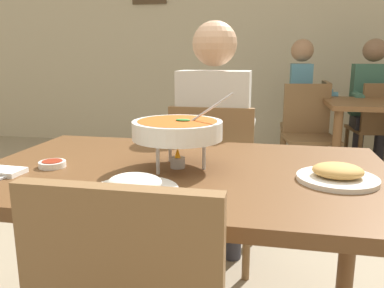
{
  "coord_description": "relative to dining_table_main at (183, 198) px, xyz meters",
  "views": [
    {
      "loc": [
        0.28,
        -1.24,
        1.14
      ],
      "look_at": [
        0.0,
        0.15,
        0.82
      ],
      "focal_mm": 36.48,
      "sensor_mm": 36.0,
      "label": 1
    }
  ],
  "objects": [
    {
      "name": "sauce_dish",
      "position": [
        -0.44,
        -0.08,
        0.12
      ],
      "size": [
        0.09,
        0.09,
        0.02
      ],
      "color": "white",
      "rests_on": "dining_table_main"
    },
    {
      "name": "dining_table_main",
      "position": [
        0.0,
        0.0,
        0.0
      ],
      "size": [
        1.37,
        0.87,
        0.77
      ],
      "color": "brown",
      "rests_on": "ground_plane"
    },
    {
      "name": "chair_bg_middle",
      "position": [
        1.31,
        2.74,
        -0.15
      ],
      "size": [
        0.5,
        0.5,
        0.9
      ],
      "color": "brown",
      "rests_on": "ground_plane"
    },
    {
      "name": "rice_plate",
      "position": [
        -0.07,
        -0.27,
        0.13
      ],
      "size": [
        0.24,
        0.24,
        0.06
      ],
      "color": "white",
      "rests_on": "dining_table_main"
    },
    {
      "name": "diner_main",
      "position": [
        0.0,
        0.75,
        0.08
      ],
      "size": [
        0.4,
        0.45,
        1.31
      ],
      "color": "#2D2D38",
      "rests_on": "ground_plane"
    },
    {
      "name": "patron_bg_right",
      "position": [
        0.61,
        2.86,
        0.08
      ],
      "size": [
        0.45,
        0.4,
        1.31
      ],
      "color": "#2D2D38",
      "rests_on": "ground_plane"
    },
    {
      "name": "appetizer_plate",
      "position": [
        0.49,
        -0.05,
        0.13
      ],
      "size": [
        0.24,
        0.24,
        0.06
      ],
      "color": "white",
      "rests_on": "dining_table_main"
    },
    {
      "name": "spoon_utensil",
      "position": [
        -0.52,
        -0.23,
        0.11
      ],
      "size": [
        0.05,
        0.17,
        0.01
      ],
      "primitive_type": "cube",
      "rotation": [
        0.0,
        0.0,
        -0.24
      ],
      "color": "silver",
      "rests_on": "dining_table_main"
    },
    {
      "name": "chair_diner_main",
      "position": [
        -0.0,
        0.72,
        -0.15
      ],
      "size": [
        0.44,
        0.44,
        0.9
      ],
      "color": "brown",
      "rests_on": "ground_plane"
    },
    {
      "name": "patron_bg_middle",
      "position": [
        1.25,
        2.86,
        0.08
      ],
      "size": [
        0.4,
        0.45,
        1.31
      ],
      "color": "#2D2D38",
      "rests_on": "ground_plane"
    },
    {
      "name": "cafe_rear_partition",
      "position": [
        0.0,
        3.77,
        0.84
      ],
      "size": [
        10.0,
        0.1,
        3.0
      ],
      "primitive_type": "cube",
      "color": "beige",
      "rests_on": "ground_plane"
    },
    {
      "name": "chair_bg_corner",
      "position": [
        0.62,
        2.34,
        -0.15
      ],
      "size": [
        0.5,
        0.5,
        0.9
      ],
      "color": "brown",
      "rests_on": "ground_plane"
    },
    {
      "name": "curry_bowl",
      "position": [
        -0.02,
        -0.0,
        0.24
      ],
      "size": [
        0.33,
        0.3,
        0.26
      ],
      "color": "silver",
      "rests_on": "dining_table_main"
    },
    {
      "name": "chair_bg_right",
      "position": [
        0.71,
        2.81,
        -0.15
      ],
      "size": [
        0.44,
        0.44,
        0.9
      ],
      "color": "brown",
      "rests_on": "ground_plane"
    },
    {
      "name": "napkin_folded",
      "position": [
        -0.55,
        -0.18,
        0.12
      ],
      "size": [
        0.12,
        0.09,
        0.02
      ],
      "primitive_type": "cube",
      "rotation": [
        0.0,
        0.0,
        -0.06
      ],
      "color": "white",
      "rests_on": "dining_table_main"
    }
  ]
}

